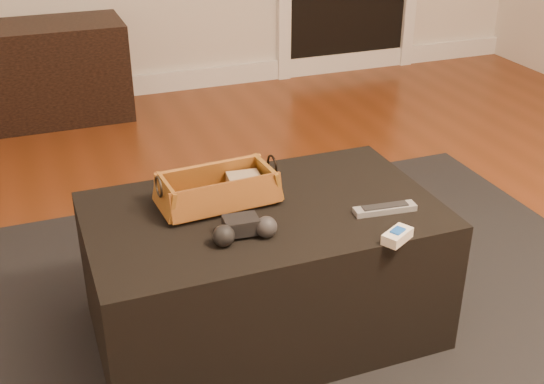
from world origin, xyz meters
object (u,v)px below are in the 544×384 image
object	(u,v)px
ottoman	(263,271)
tv_remote	(214,200)
game_controller	(244,229)
wicker_basket	(218,191)
silver_remote	(385,209)
cream_gadget	(397,236)

from	to	relation	value
ottoman	tv_remote	xyz separation A→B (m)	(-0.13, 0.06, 0.23)
ottoman	game_controller	world-z (taller)	game_controller
wicker_basket	silver_remote	distance (m)	0.48
game_controller	silver_remote	bearing A→B (deg)	-0.46
wicker_basket	game_controller	distance (m)	0.21
wicker_basket	ottoman	bearing A→B (deg)	-35.20
game_controller	silver_remote	xyz separation A→B (m)	(0.42, -0.00, -0.02)
silver_remote	cream_gadget	distance (m)	0.16
wicker_basket	cream_gadget	world-z (taller)	wicker_basket
tv_remote	wicker_basket	size ratio (longest dim) A/B	0.51
wicker_basket	game_controller	bearing A→B (deg)	-88.33
game_controller	wicker_basket	bearing A→B (deg)	91.67
tv_remote	ottoman	bearing A→B (deg)	-36.52
cream_gadget	tv_remote	bearing A→B (deg)	138.21
tv_remote	game_controller	bearing A→B (deg)	-93.39
tv_remote	cream_gadget	size ratio (longest dim) A/B	1.80
ottoman	wicker_basket	size ratio (longest dim) A/B	2.81
game_controller	cream_gadget	bearing A→B (deg)	-22.59
wicker_basket	silver_remote	world-z (taller)	wicker_basket
ottoman	cream_gadget	size ratio (longest dim) A/B	9.94
ottoman	cream_gadget	xyz separation A→B (m)	(0.27, -0.29, 0.22)
wicker_basket	cream_gadget	size ratio (longest dim) A/B	3.54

